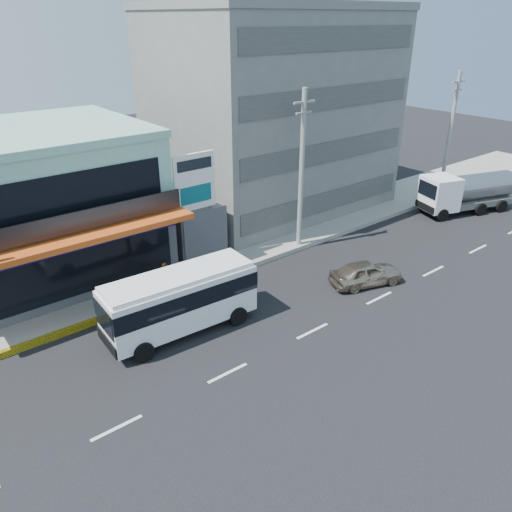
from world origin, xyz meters
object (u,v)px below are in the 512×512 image
(concrete_building, at_px, (271,115))
(utility_pole_far, at_px, (450,136))
(billboard, at_px, (195,188))
(sedan, at_px, (366,273))
(utility_pole_near, at_px, (302,171))
(motorcycle_rider, at_px, (167,289))
(tanker_truck, at_px, (465,192))
(minibus, at_px, (180,297))
(satellite_dish, at_px, (187,201))
(shop_building, at_px, (34,210))

(concrete_building, bearing_deg, utility_pole_far, -32.35)
(billboard, distance_m, sedan, 10.69)
(utility_pole_near, height_order, motorcycle_rider, utility_pole_near)
(utility_pole_far, bearing_deg, tanker_truck, -118.68)
(concrete_building, xyz_separation_m, sedan, (-4.40, -13.50, -6.30))
(minibus, bearing_deg, concrete_building, 36.63)
(motorcycle_rider, bearing_deg, billboard, 34.44)
(utility_pole_near, height_order, utility_pole_far, same)
(concrete_building, distance_m, satellite_dish, 11.30)
(tanker_truck, bearing_deg, motorcycle_rider, 174.51)
(concrete_building, distance_m, billboard, 12.17)
(satellite_dish, relative_size, motorcycle_rider, 0.66)
(sedan, bearing_deg, motorcycle_rider, 78.98)
(satellite_dish, bearing_deg, billboard, -105.52)
(utility_pole_far, height_order, motorcycle_rider, utility_pole_far)
(billboard, distance_m, motorcycle_rider, 5.96)
(shop_building, distance_m, satellite_dish, 8.54)
(sedan, bearing_deg, utility_pole_far, -52.33)
(utility_pole_far, relative_size, sedan, 2.43)
(utility_pole_far, height_order, tanker_truck, utility_pole_far)
(concrete_building, distance_m, utility_pole_far, 14.32)
(motorcycle_rider, bearing_deg, sedan, -28.91)
(billboard, relative_size, motorcycle_rider, 3.05)
(minibus, xyz_separation_m, sedan, (10.41, -2.48, -1.11))
(motorcycle_rider, bearing_deg, shop_building, 119.24)
(utility_pole_near, bearing_deg, utility_pole_far, 0.00)
(utility_pole_far, bearing_deg, sedan, -160.22)
(utility_pole_far, distance_m, minibus, 27.24)
(sedan, relative_size, motorcycle_rider, 1.82)
(utility_pole_near, bearing_deg, motorcycle_rider, -176.57)
(concrete_building, xyz_separation_m, billboard, (-10.50, -5.80, -2.07))
(shop_building, bearing_deg, tanker_truck, -18.48)
(motorcycle_rider, bearing_deg, concrete_building, 30.36)
(utility_pole_near, xyz_separation_m, tanker_truck, (14.39, -2.94, -3.54))
(shop_building, distance_m, utility_pole_far, 30.73)
(minibus, bearing_deg, billboard, 50.39)
(satellite_dish, height_order, sedan, satellite_dish)
(utility_pole_near, bearing_deg, shop_building, 154.94)
(minibus, bearing_deg, tanker_truck, 1.08)
(satellite_dish, height_order, motorcycle_rider, satellite_dish)
(satellite_dish, bearing_deg, motorcycle_rider, -133.60)
(concrete_building, relative_size, tanker_truck, 2.02)
(concrete_building, distance_m, utility_pole_near, 8.79)
(shop_building, height_order, satellite_dish, shop_building)
(sedan, xyz_separation_m, tanker_truck, (14.79, 2.96, 0.91))
(sedan, bearing_deg, concrete_building, -0.18)
(minibus, bearing_deg, shop_building, 107.71)
(billboard, relative_size, minibus, 0.94)
(sedan, xyz_separation_m, motorcycle_rider, (-9.60, 5.30, 0.05))
(billboard, bearing_deg, tanker_truck, -12.79)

